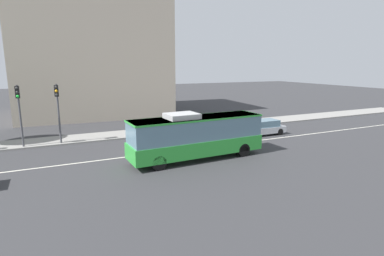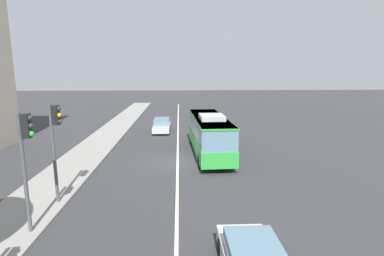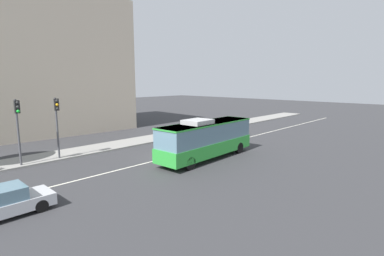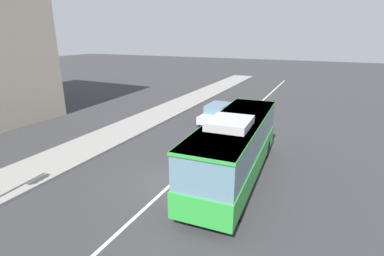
{
  "view_description": "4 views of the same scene",
  "coord_description": "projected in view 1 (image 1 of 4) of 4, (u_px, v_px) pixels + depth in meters",
  "views": [
    {
      "loc": [
        -7.59,
        -22.2,
        6.81
      ],
      "look_at": [
        2.45,
        -0.67,
        1.91
      ],
      "focal_mm": 28.92,
      "sensor_mm": 36.0,
      "label": 1
    },
    {
      "loc": [
        -21.6,
        -0.15,
        6.82
      ],
      "look_at": [
        1.77,
        -1.16,
        2.25
      ],
      "focal_mm": 27.93,
      "sensor_mm": 36.0,
      "label": 2
    },
    {
      "loc": [
        -16.34,
        -18.3,
        6.52
      ],
      "look_at": [
        2.39,
        -0.43,
        2.34
      ],
      "focal_mm": 27.17,
      "sensor_mm": 36.0,
      "label": 3
    },
    {
      "loc": [
        -11.31,
        -6.37,
        7.04
      ],
      "look_at": [
        2.16,
        -0.1,
        2.3
      ],
      "focal_mm": 27.31,
      "sensor_mm": 36.0,
      "label": 4
    }
  ],
  "objects": [
    {
      "name": "sedan_silver_ahead",
      "position": [
        263.0,
        127.0,
        30.37
      ],
      "size": [
        4.51,
        1.84,
        1.46
      ],
      "rotation": [
        0.0,
        0.0,
        3.14
      ],
      "color": "#B7BABF",
      "rests_on": "ground_plane"
    },
    {
      "name": "sidewalk_kerb",
      "position": [
        136.0,
        133.0,
        30.77
      ],
      "size": [
        80.0,
        3.43,
        0.14
      ],
      "primitive_type": "cube",
      "color": "gray",
      "rests_on": "ground_plane"
    },
    {
      "name": "traffic_light_near_corner",
      "position": [
        58.0,
        104.0,
        25.96
      ],
      "size": [
        0.34,
        0.62,
        5.2
      ],
      "rotation": [
        0.0,
        0.0,
        -1.66
      ],
      "color": "#47474C",
      "rests_on": "ground_plane"
    },
    {
      "name": "lane_centre_line",
      "position": [
        160.0,
        153.0,
        24.22
      ],
      "size": [
        76.0,
        0.16,
        0.01
      ],
      "primitive_type": "cube",
      "color": "silver",
      "rests_on": "ground_plane"
    },
    {
      "name": "office_block_background",
      "position": [
        92.0,
        52.0,
        42.4
      ],
      "size": [
        19.55,
        15.8,
        17.0
      ],
      "rotation": [
        0.0,
        0.0,
        -0.04
      ],
      "color": "#B7A893",
      "rests_on": "ground_plane"
    },
    {
      "name": "transit_bus",
      "position": [
        197.0,
        135.0,
        22.37
      ],
      "size": [
        10.1,
        2.94,
        3.46
      ],
      "rotation": [
        0.0,
        0.0,
        0.04
      ],
      "color": "green",
      "rests_on": "ground_plane"
    },
    {
      "name": "traffic_light_far_corner",
      "position": [
        19.0,
        106.0,
        24.78
      ],
      "size": [
        0.33,
        0.62,
        5.2
      ],
      "rotation": [
        0.0,
        0.0,
        -1.55
      ],
      "color": "#47474C",
      "rests_on": "ground_plane"
    },
    {
      "name": "ground_plane",
      "position": [
        160.0,
        153.0,
        24.22
      ],
      "size": [
        160.0,
        160.0,
        0.0
      ],
      "primitive_type": "plane",
      "color": "#333335"
    }
  ]
}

